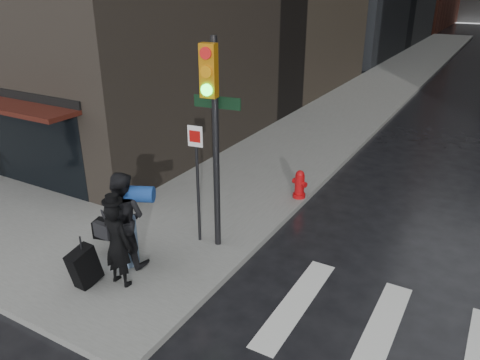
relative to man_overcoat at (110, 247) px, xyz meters
The scene contains 6 objects.
ground 1.06m from the man_overcoat, 117.85° to the left, with size 140.00×140.00×0.00m, color black.
sidewalk_left 27.40m from the man_overcoat, 90.43° to the left, with size 4.00×50.00×0.15m, color slate.
man_overcoat is the anchor object (origin of this frame).
man_jeans 0.78m from the man_overcoat, 113.29° to the left, with size 1.50×1.00×2.05m.
traffic_light 3.19m from the man_overcoat, 66.38° to the left, with size 1.13×0.57×4.55m.
fire_hydrant 5.73m from the man_overcoat, 73.77° to the left, with size 0.46×0.35×0.79m.
Camera 1 is at (6.18, -5.83, 5.66)m, focal length 35.00 mm.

